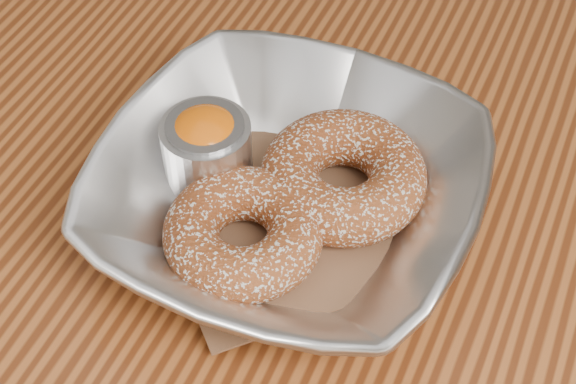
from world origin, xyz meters
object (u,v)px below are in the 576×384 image
at_px(table, 397,277).
at_px(serving_bowl, 288,196).
at_px(ramekin, 207,149).
at_px(donut_front, 243,233).
at_px(donut_back, 344,176).

bearing_deg(table, serving_bowl, -133.82).
distance_m(serving_bowl, ramekin, 0.06).
relative_size(donut_front, ramekin, 1.68).
relative_size(table, serving_bowl, 5.48).
bearing_deg(serving_bowl, donut_back, 48.19).
bearing_deg(donut_front, serving_bowl, 70.73).
distance_m(donut_front, ramekin, 0.06).
xyz_separation_m(table, ramekin, (-0.11, -0.05, 0.13)).
bearing_deg(table, donut_front, -126.43).
distance_m(serving_bowl, donut_back, 0.04).
xyz_separation_m(serving_bowl, ramekin, (-0.06, 0.01, 0.01)).
bearing_deg(serving_bowl, table, 46.18).
xyz_separation_m(serving_bowl, donut_front, (-0.01, -0.03, -0.00)).
height_order(table, donut_front, donut_front).
distance_m(donut_back, ramekin, 0.08).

